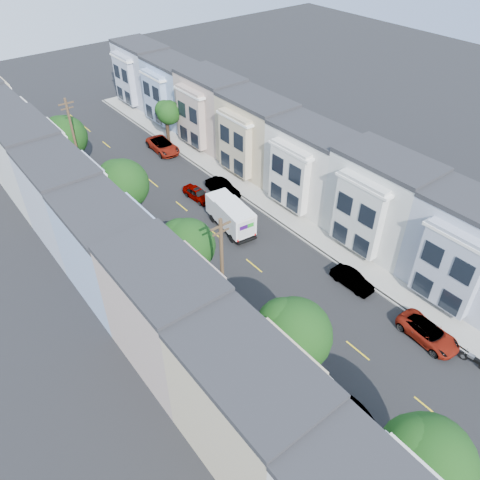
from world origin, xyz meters
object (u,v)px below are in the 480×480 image
at_px(fedex_truck, 231,215).
at_px(utility_pole_near, 222,277).
at_px(parked_left_c, 253,326).
at_px(tree_a, 426,463).
at_px(parked_right_d, 163,146).
at_px(parked_right_b, 352,280).
at_px(lead_sedan, 198,194).
at_px(tree_b, 293,336).
at_px(tree_d, 122,185).
at_px(parked_right_c, 223,188).
at_px(utility_pole_far, 76,144).
at_px(motorcycle, 473,360).
at_px(parked_right_a, 428,333).
at_px(tree_far_r, 168,113).
at_px(parked_left_b, 355,421).
at_px(parked_left_d, 163,240).
at_px(tree_c, 187,246).
at_px(tree_e, 65,137).

bearing_deg(fedex_truck, utility_pole_near, -122.60).
relative_size(fedex_truck, parked_left_c, 1.40).
distance_m(tree_a, parked_right_d, 46.25).
height_order(fedex_truck, parked_right_b, fedex_truck).
bearing_deg(lead_sedan, tree_b, -114.47).
relative_size(tree_d, fedex_truck, 1.29).
distance_m(parked_right_c, parked_right_d, 12.60).
relative_size(tree_d, utility_pole_far, 0.77).
xyz_separation_m(tree_d, parked_left_c, (1.40, -17.12, -4.69)).
xyz_separation_m(parked_right_c, motorcycle, (0.58, -29.11, -0.28)).
bearing_deg(parked_right_a, parked_left_c, 142.07).
bearing_deg(fedex_truck, parked_right_b, -69.35).
bearing_deg(parked_left_c, motorcycle, -45.41).
xyz_separation_m(tree_b, fedex_truck, (8.10, 17.00, -3.91)).
xyz_separation_m(utility_pole_near, parked_right_b, (11.20, -3.05, -4.52)).
xyz_separation_m(tree_far_r, parked_right_d, (-1.99, -1.48, -3.27)).
bearing_deg(fedex_truck, parked_left_b, -100.17).
distance_m(parked_left_b, parked_right_a, 9.90).
bearing_deg(utility_pole_far, parked_left_d, -84.56).
relative_size(tree_d, motorcycle, 3.66).
distance_m(parked_right_b, motorcycle, 10.77).
bearing_deg(motorcycle, parked_right_d, 81.03).
distance_m(parked_left_c, motorcycle, 15.82).
height_order(tree_d, parked_left_d, tree_d).
bearing_deg(parked_right_b, motorcycle, -88.79).
bearing_deg(tree_c, tree_e, 90.00).
bearing_deg(utility_pole_far, parked_left_c, -87.12).
relative_size(lead_sedan, parked_right_d, 0.73).
bearing_deg(parked_left_c, parked_left_b, -86.40).
height_order(parked_right_d, motorcycle, parked_right_d).
relative_size(utility_pole_near, parked_right_b, 2.63).
height_order(lead_sedan, parked_left_c, lead_sedan).
bearing_deg(parked_right_c, parked_right_b, -92.72).
height_order(tree_a, parked_left_b, tree_a).
xyz_separation_m(tree_a, tree_b, (-0.00, 9.53, 0.53)).
bearing_deg(parked_right_c, tree_d, 177.49).
height_order(tree_c, lead_sedan, tree_c).
distance_m(tree_c, utility_pole_near, 4.59).
bearing_deg(parked_left_c, tree_b, -101.03).
relative_size(tree_far_r, parked_right_c, 1.29).
distance_m(tree_c, tree_e, 24.59).
relative_size(tree_a, parked_left_d, 1.45).
relative_size(tree_c, motorcycle, 3.41).
distance_m(tree_e, utility_pole_near, 29.17).
bearing_deg(utility_pole_near, lead_sedan, 62.31).
xyz_separation_m(tree_e, parked_left_c, (1.40, -31.02, -4.12)).
bearing_deg(parked_right_d, tree_d, -128.50).
height_order(tree_e, motorcycle, tree_e).
distance_m(fedex_truck, parked_right_c, 6.41).
distance_m(utility_pole_near, lead_sedan, 18.78).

